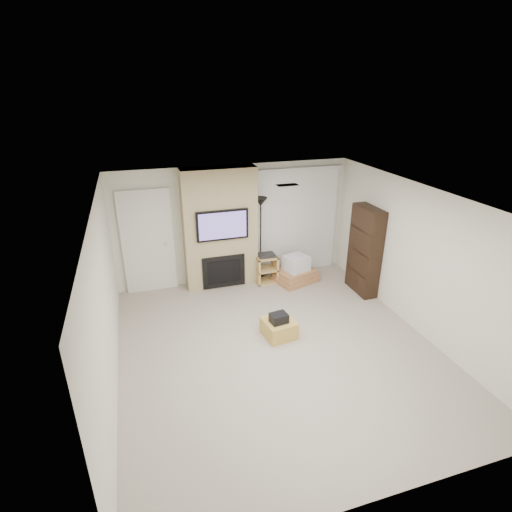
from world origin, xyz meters
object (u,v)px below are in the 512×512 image
object	(u,v)px
ottoman	(279,328)
box_stack	(296,272)
bookshelf	(365,251)
floor_lamp	(261,216)
av_stand	(266,267)

from	to	relation	value
ottoman	box_stack	size ratio (longest dim) A/B	0.49
ottoman	box_stack	world-z (taller)	box_stack
box_stack	bookshelf	bearing A→B (deg)	-35.56
box_stack	ottoman	bearing A→B (deg)	-120.25
floor_lamp	ottoman	bearing A→B (deg)	-99.62
floor_lamp	bookshelf	size ratio (longest dim) A/B	1.03
box_stack	bookshelf	distance (m)	1.55
av_stand	bookshelf	bearing A→B (deg)	-28.89
ottoman	box_stack	xyz separation A→B (m)	(1.07, 1.83, 0.07)
floor_lamp	bookshelf	distance (m)	2.23
av_stand	box_stack	xyz separation A→B (m)	(0.63, -0.16, -0.12)
av_stand	box_stack	size ratio (longest dim) A/B	0.64
av_stand	bookshelf	size ratio (longest dim) A/B	0.37
ottoman	bookshelf	world-z (taller)	bookshelf
ottoman	av_stand	size ratio (longest dim) A/B	0.76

